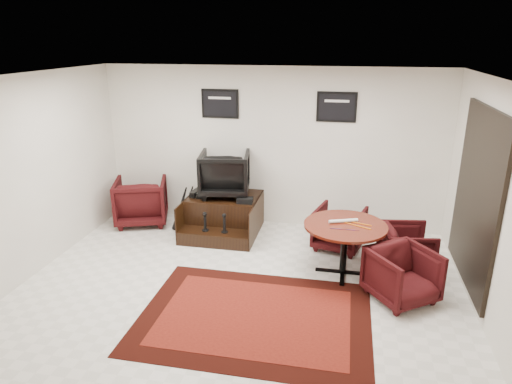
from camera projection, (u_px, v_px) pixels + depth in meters
ground at (239, 291)px, 6.14m from camera, size 6.00×6.00×0.00m
room_shell at (271, 163)px, 5.60m from camera, size 6.02×5.02×2.81m
area_rug at (255, 317)px, 5.57m from camera, size 2.79×2.09×0.01m
shine_podium at (224, 216)px, 7.96m from camera, size 1.23×1.27×0.63m
shine_chair at (225, 171)px, 7.83m from camera, size 0.94×0.90×0.85m
shoes_pair at (198, 194)px, 7.87m from camera, size 0.24×0.28×0.10m
polish_kit at (245, 200)px, 7.56m from camera, size 0.27×0.19×0.09m
umbrella_black at (180, 208)px, 7.95m from camera, size 0.31×0.12×0.84m
umbrella_hooked at (187, 206)px, 8.10m from camera, size 0.30×0.11×0.80m
armchair_side at (141, 199)px, 8.29m from camera, size 1.11×1.08×0.92m
meeting_table at (345, 230)px, 6.41m from camera, size 1.16×1.16×0.76m
table_chair_back at (340, 226)px, 7.30m from camera, size 0.88×0.85×0.75m
table_chair_window at (407, 246)px, 6.64m from camera, size 0.76×0.79×0.73m
table_chair_corner at (403, 273)px, 5.83m from camera, size 1.02×1.01×0.77m
paper_roll at (343, 221)px, 6.44m from camera, size 0.41×0.19×0.05m
table_clutter at (353, 225)px, 6.34m from camera, size 0.57×0.35×0.01m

